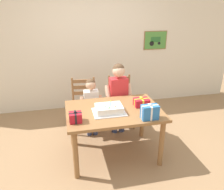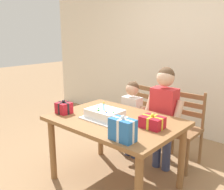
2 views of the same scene
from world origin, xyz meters
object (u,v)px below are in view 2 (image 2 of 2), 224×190
at_px(dining_table, 115,128).
at_px(child_younger, 132,112).
at_px(gift_box_corner_small, 152,122).
at_px(child_older, 164,109).
at_px(gift_box_beside_cake, 64,108).
at_px(chair_right, 182,128).
at_px(chair_left, 138,116).
at_px(birthday_cake, 105,114).
at_px(gift_box_red_large, 123,130).

relative_size(dining_table, child_younger, 1.30).
relative_size(dining_table, gift_box_corner_small, 6.12).
bearing_deg(child_older, dining_table, -109.96).
relative_size(dining_table, gift_box_beside_cake, 8.28).
height_order(gift_box_corner_small, child_younger, child_younger).
xyz_separation_m(chair_right, child_older, (-0.12, -0.27, 0.29)).
xyz_separation_m(chair_left, chair_right, (0.68, 0.00, 0.00)).
bearing_deg(gift_box_corner_small, birthday_cake, -167.74).
distance_m(birthday_cake, chair_right, 1.09).
xyz_separation_m(dining_table, gift_box_corner_small, (0.42, 0.04, 0.16)).
distance_m(dining_table, chair_right, 0.96).
bearing_deg(gift_box_corner_small, dining_table, -174.36).
xyz_separation_m(gift_box_corner_small, chair_left, (-0.76, 0.84, -0.33)).
relative_size(chair_right, child_younger, 0.90).
bearing_deg(dining_table, child_older, 70.04).
bearing_deg(gift_box_corner_small, chair_left, 132.08).
bearing_deg(chair_right, child_older, -113.64).
relative_size(gift_box_corner_small, child_younger, 0.21).
relative_size(birthday_cake, gift_box_corner_small, 2.03).
bearing_deg(gift_box_beside_cake, dining_table, 22.82).
bearing_deg(gift_box_beside_cake, child_older, 47.57).
xyz_separation_m(gift_box_red_large, child_younger, (-0.63, 0.97, -0.22)).
height_order(dining_table, birthday_cake, birthday_cake).
relative_size(gift_box_red_large, chair_left, 0.24).
bearing_deg(chair_right, dining_table, -111.11).
bearing_deg(birthday_cake, gift_box_beside_cake, -160.77).
relative_size(gift_box_beside_cake, chair_left, 0.17).
distance_m(gift_box_red_large, chair_left, 1.48).
bearing_deg(gift_box_beside_cake, gift_box_corner_small, 15.66).
xyz_separation_m(dining_table, chair_right, (0.34, 0.88, -0.18)).
bearing_deg(gift_box_red_large, gift_box_beside_cake, 172.10).
height_order(gift_box_red_large, chair_right, gift_box_red_large).
height_order(gift_box_red_large, chair_left, gift_box_red_large).
xyz_separation_m(birthday_cake, child_younger, (-0.16, 0.68, -0.18)).
distance_m(dining_table, birthday_cake, 0.18).
xyz_separation_m(gift_box_corner_small, child_younger, (-0.66, 0.57, -0.18)).
bearing_deg(dining_table, chair_left, 110.89).
xyz_separation_m(gift_box_beside_cake, gift_box_corner_small, (0.97, 0.27, -0.01)).
xyz_separation_m(gift_box_beside_cake, chair_left, (0.21, 1.11, -0.34)).
bearing_deg(child_younger, gift_box_corner_small, -40.75).
distance_m(gift_box_beside_cake, chair_left, 1.18).
xyz_separation_m(birthday_cake, chair_left, (-0.25, 0.95, -0.33)).
xyz_separation_m(dining_table, chair_left, (-0.34, 0.88, -0.18)).
distance_m(gift_box_red_large, chair_right, 1.30).
xyz_separation_m(birthday_cake, chair_right, (0.42, 0.95, -0.33)).
bearing_deg(gift_box_beside_cake, chair_left, 79.32).
bearing_deg(chair_left, child_younger, -70.08).
height_order(birthday_cake, gift_box_corner_small, birthday_cake).
distance_m(child_older, child_younger, 0.48).
bearing_deg(chair_right, gift_box_beside_cake, -128.57).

